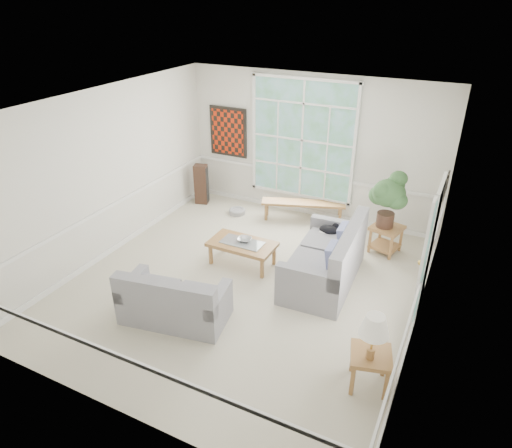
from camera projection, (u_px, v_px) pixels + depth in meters
The scene contains 24 objects.
floor at pixel (245, 283), 7.72m from camera, with size 5.50×6.00×0.01m, color #BDB59F.
ceiling at pixel (243, 104), 6.34m from camera, with size 5.50×6.00×0.02m, color white.
wall_back at pixel (312, 148), 9.41m from camera, with size 5.50×0.02×3.00m, color silver.
wall_front at pixel (108, 312), 4.64m from camera, with size 5.50×0.02×3.00m, color silver.
wall_left at pixel (108, 174), 8.11m from camera, with size 0.02×6.00×3.00m, color silver.
wall_right at pixel (431, 241), 5.94m from camera, with size 0.02×6.00×3.00m, color silver.
window_back at pixel (302, 140), 9.39m from camera, with size 2.30×0.08×2.40m, color white.
entry_door at pixel (428, 249), 6.65m from camera, with size 0.08×0.90×2.10m, color white.
door_sidelight at pixel (423, 264), 6.10m from camera, with size 0.08×0.26×1.90m, color white.
wall_art at pixel (228, 132), 10.09m from camera, with size 0.90×0.06×1.10m, color maroon.
wall_frame_near at pixel (444, 190), 7.33m from camera, with size 0.04×0.26×0.32m, color black.
wall_frame_far at pixel (447, 181), 7.65m from camera, with size 0.04×0.26×0.32m, color black.
loveseat_right at pixel (324, 254), 7.55m from camera, with size 1.00×1.94×1.05m, color gray.
loveseat_front at pixel (174, 295), 6.71m from camera, with size 1.55×0.80×0.84m, color gray.
coffee_table at pixel (242, 253), 8.15m from camera, with size 1.17×0.64×0.44m, color olive.
pewter_bowl at pixel (244, 239), 8.08m from camera, with size 0.30×0.30×0.07m, color #A1A1A6.
window_bench at pixel (303, 211), 9.73m from camera, with size 1.76×0.34×0.41m, color olive.
end_table at pixel (386, 239), 8.52m from camera, with size 0.53×0.53×0.53m, color olive.
houseplant at pixel (388, 199), 8.16m from camera, with size 0.63×0.63×1.08m, color #31572D, non-canonical shape.
side_table at pixel (369, 369), 5.63m from camera, with size 0.49×0.49×0.50m, color olive.
table_lamp at pixel (373, 338), 5.31m from camera, with size 0.36×0.36×0.63m, color silver, non-canonical shape.
pet_bed at pixel (237, 211), 10.05m from camera, with size 0.37×0.37×0.11m, color gray.
floor_speaker at pixel (201, 184), 10.39m from camera, with size 0.29×0.22×0.92m, color #392319.
cat at pixel (329, 229), 8.10m from camera, with size 0.36×0.25×0.17m, color black.
Camera 1 is at (2.99, -5.65, 4.44)m, focal length 32.00 mm.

